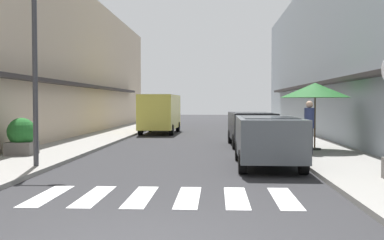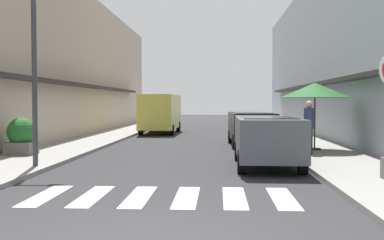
{
  "view_description": "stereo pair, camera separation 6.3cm",
  "coord_description": "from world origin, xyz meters",
  "px_view_note": "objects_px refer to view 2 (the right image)",
  "views": [
    {
      "loc": [
        1.03,
        -6.07,
        1.89
      ],
      "look_at": [
        -0.03,
        14.39,
        1.13
      ],
      "focal_mm": 44.05,
      "sensor_mm": 36.0,
      "label": 1
    },
    {
      "loc": [
        1.09,
        -6.07,
        1.89
      ],
      "look_at": [
        -0.03,
        14.39,
        1.13
      ],
      "focal_mm": 44.05,
      "sensor_mm": 36.0,
      "label": 2
    }
  ],
  "objects_px": {
    "parked_car_mid": "(251,125)",
    "delivery_van": "(161,110)",
    "street_lamp": "(41,53)",
    "cafe_umbrella": "(315,90)",
    "planter_midblock": "(21,136)",
    "parked_car_near": "(267,136)",
    "pedestrian_walking_near": "(309,126)"
  },
  "relations": [
    {
      "from": "cafe_umbrella",
      "to": "planter_midblock",
      "type": "distance_m",
      "value": 10.64
    },
    {
      "from": "street_lamp",
      "to": "parked_car_mid",
      "type": "bearing_deg",
      "value": 50.06
    },
    {
      "from": "street_lamp",
      "to": "delivery_van",
      "type": "bearing_deg",
      "value": 84.85
    },
    {
      "from": "parked_car_near",
      "to": "delivery_van",
      "type": "bearing_deg",
      "value": 108.55
    },
    {
      "from": "delivery_van",
      "to": "cafe_umbrella",
      "type": "xyz_separation_m",
      "value": [
        7.1,
        -10.75,
        0.93
      ]
    },
    {
      "from": "delivery_van",
      "to": "pedestrian_walking_near",
      "type": "distance_m",
      "value": 13.93
    },
    {
      "from": "delivery_van",
      "to": "planter_midblock",
      "type": "xyz_separation_m",
      "value": [
        -3.19,
        -12.9,
        -0.67
      ]
    },
    {
      "from": "parked_car_mid",
      "to": "street_lamp",
      "type": "height_order",
      "value": "street_lamp"
    },
    {
      "from": "street_lamp",
      "to": "pedestrian_walking_near",
      "type": "relative_size",
      "value": 2.8
    },
    {
      "from": "parked_car_mid",
      "to": "planter_midblock",
      "type": "relative_size",
      "value": 3.43
    },
    {
      "from": "street_lamp",
      "to": "parked_car_near",
      "type": "bearing_deg",
      "value": 9.06
    },
    {
      "from": "parked_car_mid",
      "to": "delivery_van",
      "type": "height_order",
      "value": "delivery_van"
    },
    {
      "from": "parked_car_mid",
      "to": "pedestrian_walking_near",
      "type": "relative_size",
      "value": 2.35
    },
    {
      "from": "cafe_umbrella",
      "to": "parked_car_near",
      "type": "bearing_deg",
      "value": -118.96
    },
    {
      "from": "cafe_umbrella",
      "to": "pedestrian_walking_near",
      "type": "height_order",
      "value": "cafe_umbrella"
    },
    {
      "from": "delivery_van",
      "to": "cafe_umbrella",
      "type": "height_order",
      "value": "cafe_umbrella"
    },
    {
      "from": "street_lamp",
      "to": "cafe_umbrella",
      "type": "bearing_deg",
      "value": 30.12
    },
    {
      "from": "parked_car_near",
      "to": "delivery_van",
      "type": "height_order",
      "value": "delivery_van"
    },
    {
      "from": "planter_midblock",
      "to": "pedestrian_walking_near",
      "type": "relative_size",
      "value": 0.69
    },
    {
      "from": "parked_car_near",
      "to": "planter_midblock",
      "type": "height_order",
      "value": "parked_car_near"
    },
    {
      "from": "planter_midblock",
      "to": "pedestrian_walking_near",
      "type": "bearing_deg",
      "value": 3.75
    },
    {
      "from": "parked_car_near",
      "to": "pedestrian_walking_near",
      "type": "xyz_separation_m",
      "value": [
        1.67,
        2.42,
        0.17
      ]
    },
    {
      "from": "delivery_van",
      "to": "planter_midblock",
      "type": "relative_size",
      "value": 4.35
    },
    {
      "from": "planter_midblock",
      "to": "cafe_umbrella",
      "type": "bearing_deg",
      "value": 11.8
    },
    {
      "from": "street_lamp",
      "to": "planter_midblock",
      "type": "height_order",
      "value": "street_lamp"
    },
    {
      "from": "parked_car_near",
      "to": "parked_car_mid",
      "type": "distance_m",
      "value": 6.56
    },
    {
      "from": "parked_car_near",
      "to": "planter_midblock",
      "type": "bearing_deg",
      "value": 167.65
    },
    {
      "from": "street_lamp",
      "to": "planter_midblock",
      "type": "bearing_deg",
      "value": 122.55
    },
    {
      "from": "planter_midblock",
      "to": "pedestrian_walking_near",
      "type": "distance_m",
      "value": 9.82
    },
    {
      "from": "cafe_umbrella",
      "to": "street_lamp",
      "type": "bearing_deg",
      "value": -149.88
    },
    {
      "from": "parked_car_near",
      "to": "parked_car_mid",
      "type": "relative_size",
      "value": 1.04
    },
    {
      "from": "street_lamp",
      "to": "cafe_umbrella",
      "type": "xyz_separation_m",
      "value": [
        8.51,
        4.94,
        -0.93
      ]
    }
  ]
}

